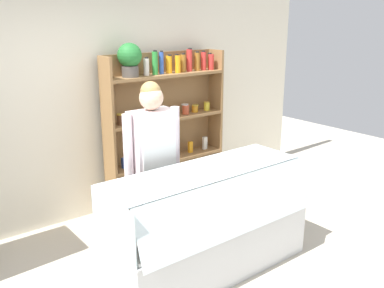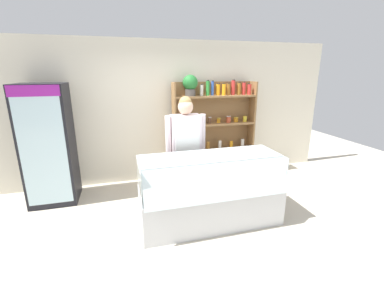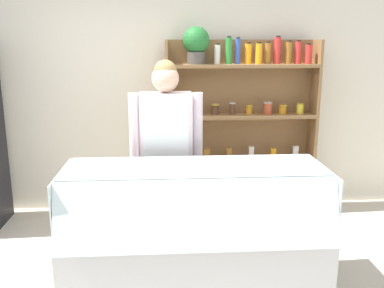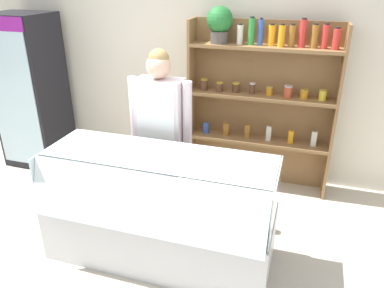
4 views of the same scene
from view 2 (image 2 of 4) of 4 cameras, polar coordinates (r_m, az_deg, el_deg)
The scene contains 6 objects.
ground_plane at distance 3.78m, azimuth 1.03°, elevation -18.35°, with size 12.00×12.00×0.00m, color beige.
back_wall at distance 5.12m, azimuth -5.28°, elevation 7.08°, with size 6.80×0.10×2.70m, color silver.
drinks_fridge at distance 4.75m, azimuth -29.23°, elevation -0.22°, with size 0.72×0.66×1.95m.
shelving_unit at distance 5.11m, azimuth 4.27°, elevation 5.26°, with size 1.65×0.29×2.07m.
deli_display_case at distance 3.79m, azimuth 4.02°, elevation -12.79°, with size 1.98×0.80×1.01m.
shop_clerk at distance 3.98m, azimuth -1.39°, elevation 0.34°, with size 0.63×0.25×1.77m.
Camera 2 is at (-0.90, -3.00, 2.13)m, focal length 24.00 mm.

